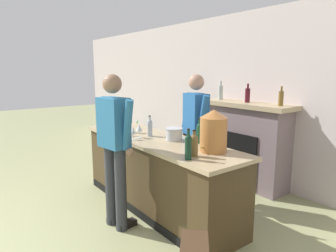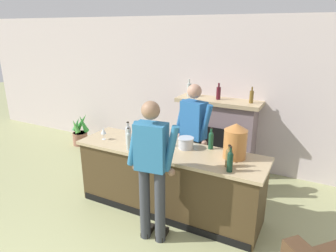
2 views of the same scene
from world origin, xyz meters
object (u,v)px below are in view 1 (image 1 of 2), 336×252
copper_dispenser (214,131)px  wine_glass_by_dispenser (112,119)px  ice_bucket_steel (174,134)px  wine_bottle_port_short (150,127)px  potted_plant_corner (132,136)px  wine_bottle_burgundy_dark (194,144)px  fireplace_stone (246,143)px  wine_bottle_chardonnay_pale (188,146)px  person_customer (115,145)px  wine_bottle_merlot_tall (120,125)px  wine_glass_front_left (133,131)px  wine_bottle_cabernet_heavy (199,132)px  person_bartender (195,132)px  wine_bottle_riesling_slim (127,122)px  wine_glass_near_bucket (139,128)px

copper_dispenser → wine_glass_by_dispenser: bearing=-172.4°
ice_bucket_steel → wine_bottle_port_short: (-0.38, -0.12, 0.05)m
potted_plant_corner → ice_bucket_steel: ice_bucket_steel is taller
copper_dispenser → wine_glass_by_dispenser: (-1.91, -0.26, -0.10)m
potted_plant_corner → wine_bottle_burgundy_dark: (3.84, -1.50, 0.79)m
potted_plant_corner → fireplace_stone: bearing=5.3°
potted_plant_corner → wine_bottle_chardonnay_pale: (3.89, -1.61, 0.80)m
wine_bottle_port_short → wine_bottle_chardonnay_pale: 1.15m
wine_glass_by_dispenser → fireplace_stone: bearing=55.9°
potted_plant_corner → person_customer: 3.74m
ice_bucket_steel → wine_bottle_port_short: size_ratio=0.78×
copper_dispenser → wine_glass_by_dispenser: size_ratio=2.52×
wine_bottle_port_short → wine_bottle_merlot_tall: size_ratio=0.89×
wine_glass_front_left → wine_bottle_cabernet_heavy: bearing=40.3°
person_customer → wine_bottle_chardonnay_pale: 0.91m
ice_bucket_steel → wine_glass_front_left: size_ratio=1.32×
fireplace_stone → ice_bucket_steel: 1.54m
person_bartender → wine_bottle_riesling_slim: size_ratio=5.32×
fireplace_stone → wine_glass_front_left: bearing=-98.7°
wine_glass_near_bucket → copper_dispenser: bearing=15.5°
fireplace_stone → copper_dispenser: (0.72, -1.50, 0.51)m
wine_bottle_chardonnay_pale → fireplace_stone: bearing=112.2°
person_bartender → copper_dispenser: bearing=-29.1°
wine_bottle_merlot_tall → wine_glass_by_dispenser: size_ratio=1.74×
fireplace_stone → wine_glass_near_bucket: size_ratio=9.06×
wine_bottle_port_short → wine_bottle_riesling_slim: size_ratio=0.84×
fireplace_stone → wine_bottle_merlot_tall: size_ratio=5.18×
person_bartender → wine_bottle_riesling_slim: bearing=-137.7°
wine_bottle_cabernet_heavy → person_bartender: bearing=143.8°
wine_bottle_chardonnay_pale → wine_glass_by_dispenser: 1.97m
wine_bottle_port_short → ice_bucket_steel: bearing=17.3°
fireplace_stone → wine_bottle_chardonnay_pale: fireplace_stone is taller
wine_glass_front_left → wine_bottle_port_short: bearing=99.0°
fireplace_stone → wine_bottle_port_short: 1.70m
copper_dispenser → wine_glass_near_bucket: 1.10m
wine_bottle_merlot_tall → wine_glass_by_dispenser: 0.58m
potted_plant_corner → wine_bottle_port_short: wine_bottle_port_short is taller
copper_dispenser → wine_glass_by_dispenser: copper_dispenser is taller
person_customer → wine_bottle_chardonnay_pale: bearing=25.8°
person_bartender → wine_glass_front_left: bearing=-107.5°
wine_bottle_riesling_slim → wine_glass_front_left: size_ratio=2.00×
wine_bottle_riesling_slim → wine_bottle_burgundy_dark: bearing=-2.0°
wine_bottle_cabernet_heavy → wine_bottle_merlot_tall: (-0.97, -0.55, 0.00)m
copper_dispenser → ice_bucket_steel: size_ratio=2.10×
person_bartender → wine_bottle_riesling_slim: 0.98m
wine_bottle_riesling_slim → wine_bottle_merlot_tall: size_ratio=1.05×
wine_bottle_port_short → wine_bottle_burgundy_dark: size_ratio=1.01×
potted_plant_corner → wine_glass_by_dispenser: size_ratio=4.04×
person_customer → ice_bucket_steel: person_customer is taller
wine_bottle_cabernet_heavy → wine_glass_by_dispenser: wine_bottle_cabernet_heavy is taller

